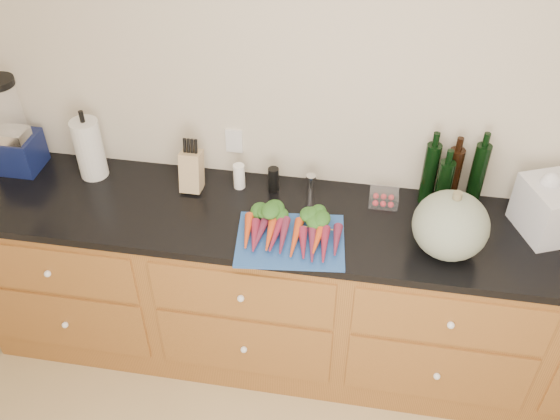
% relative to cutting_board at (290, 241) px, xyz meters
% --- Properties ---
extents(wall_back, '(4.10, 0.05, 2.60)m').
position_rel_cutting_board_xyz_m(wall_back, '(0.26, 0.48, 0.35)').
color(wall_back, beige).
rests_on(wall_back, ground).
extents(cabinets, '(3.60, 0.64, 0.90)m').
position_rel_cutting_board_xyz_m(cabinets, '(0.26, 0.16, -0.50)').
color(cabinets, brown).
rests_on(cabinets, ground).
extents(countertop, '(3.64, 0.62, 0.04)m').
position_rel_cutting_board_xyz_m(countertop, '(0.26, 0.16, -0.03)').
color(countertop, black).
rests_on(countertop, cabinets).
extents(cutting_board, '(0.50, 0.40, 0.01)m').
position_rel_cutting_board_xyz_m(cutting_board, '(0.00, 0.00, 0.00)').
color(cutting_board, '#214B96').
rests_on(cutting_board, countertop).
extents(carrots, '(0.42, 0.31, 0.06)m').
position_rel_cutting_board_xyz_m(carrots, '(0.00, 0.04, 0.03)').
color(carrots, '#E04A1A').
rests_on(carrots, cutting_board).
extents(squash, '(0.31, 0.31, 0.28)m').
position_rel_cutting_board_xyz_m(squash, '(0.65, 0.05, 0.13)').
color(squash, slate).
rests_on(squash, countertop).
extents(blender_appliance, '(0.19, 0.19, 0.48)m').
position_rel_cutting_board_xyz_m(blender_appliance, '(-1.39, 0.32, 0.20)').
color(blender_appliance, '#0E1745').
rests_on(blender_appliance, countertop).
extents(paper_towel, '(0.13, 0.13, 0.30)m').
position_rel_cutting_board_xyz_m(paper_towel, '(-1.02, 0.32, 0.14)').
color(paper_towel, silver).
rests_on(paper_towel, countertop).
extents(knife_block, '(0.10, 0.10, 0.19)m').
position_rel_cutting_board_xyz_m(knife_block, '(-0.51, 0.30, 0.09)').
color(knife_block, tan).
rests_on(knife_block, countertop).
extents(grinder_salt, '(0.05, 0.05, 0.12)m').
position_rel_cutting_board_xyz_m(grinder_salt, '(-0.30, 0.34, 0.06)').
color(grinder_salt, white).
rests_on(grinder_salt, countertop).
extents(grinder_pepper, '(0.05, 0.05, 0.13)m').
position_rel_cutting_board_xyz_m(grinder_pepper, '(-0.13, 0.34, 0.06)').
color(grinder_pepper, black).
rests_on(grinder_pepper, countertop).
extents(canister_chrome, '(0.05, 0.05, 0.11)m').
position_rel_cutting_board_xyz_m(canister_chrome, '(0.04, 0.34, 0.05)').
color(canister_chrome, silver).
rests_on(canister_chrome, countertop).
extents(tomato_box, '(0.13, 0.11, 0.06)m').
position_rel_cutting_board_xyz_m(tomato_box, '(0.38, 0.33, 0.02)').
color(tomato_box, white).
rests_on(tomato_box, countertop).
extents(bottles, '(0.27, 0.14, 0.33)m').
position_rel_cutting_board_xyz_m(bottles, '(0.67, 0.37, 0.14)').
color(bottles, black).
rests_on(bottles, countertop).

